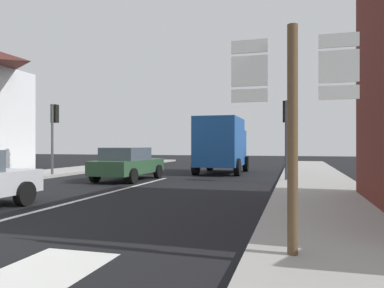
{
  "coord_description": "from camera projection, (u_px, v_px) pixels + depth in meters",
  "views": [
    {
      "loc": [
        5.96,
        -4.9,
        1.6
      ],
      "look_at": [
        1.13,
        12.67,
        1.63
      ],
      "focal_mm": 35.27,
      "sensor_mm": 36.0,
      "label": 1
    }
  ],
  "objects": [
    {
      "name": "traffic_light_near_right",
      "position": [
        286.0,
        122.0,
        15.82
      ],
      "size": [
        0.3,
        0.49,
        3.44
      ],
      "color": "#47474C",
      "rests_on": "ground"
    },
    {
      "name": "lane_turn_arrow",
      "position": [
        35.0,
        276.0,
        4.57
      ],
      "size": [
        1.2,
        2.2,
        0.01
      ],
      "primitive_type": "cube",
      "color": "silver",
      "rests_on": "ground"
    },
    {
      "name": "route_sign_post",
      "position": [
        293.0,
        121.0,
        5.02
      ],
      "size": [
        1.66,
        0.14,
        3.2
      ],
      "color": "brown",
      "rests_on": "ground"
    },
    {
      "name": "sidewalk_right",
      "position": [
        322.0,
        192.0,
        12.21
      ],
      "size": [
        2.98,
        44.0,
        0.14
      ],
      "primitive_type": "cube",
      "color": "#9E9B96",
      "rests_on": "ground"
    },
    {
      "name": "sedan_far",
      "position": [
        128.0,
        163.0,
        16.86
      ],
      "size": [
        2.08,
        4.26,
        1.47
      ],
      "color": "#2D5133",
      "rests_on": "ground"
    },
    {
      "name": "traffic_light_far_right",
      "position": [
        289.0,
        130.0,
        21.48
      ],
      "size": [
        0.3,
        0.49,
        3.26
      ],
      "color": "#47474C",
      "rests_on": "ground"
    },
    {
      "name": "delivery_truck",
      "position": [
        222.0,
        144.0,
        20.93
      ],
      "size": [
        2.48,
        5.0,
        3.05
      ],
      "color": "#19478C",
      "rests_on": "ground"
    },
    {
      "name": "traffic_light_near_left",
      "position": [
        54.0,
        123.0,
        18.67
      ],
      "size": [
        0.3,
        0.49,
        3.59
      ],
      "color": "#47474C",
      "rests_on": "ground"
    },
    {
      "name": "lane_centre_stripe",
      "position": [
        103.0,
        194.0,
        12.09
      ],
      "size": [
        0.16,
        12.0,
        0.01
      ],
      "primitive_type": "cube",
      "color": "silver",
      "rests_on": "ground"
    },
    {
      "name": "ground_plane",
      "position": [
        150.0,
        182.0,
        15.94
      ],
      "size": [
        80.0,
        80.0,
        0.0
      ],
      "primitive_type": "plane",
      "color": "black"
    }
  ]
}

